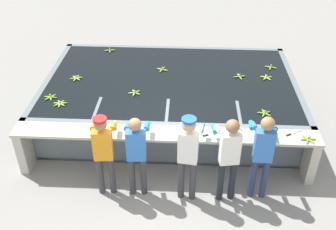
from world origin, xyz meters
name	(u,v)px	position (x,y,z in m)	size (l,w,h in m)	color
ground_plane	(165,180)	(0.00, 0.00, 0.00)	(80.00, 80.00, 0.00)	gray
wash_tank	(170,98)	(0.00, 2.18, 0.46)	(5.47, 3.47, 0.93)	slate
work_ledge	(165,144)	(0.00, 0.23, 0.68)	(5.47, 0.45, 0.93)	#B7B2A3
worker_0	(103,148)	(-0.99, -0.31, 0.96)	(0.44, 0.73, 1.60)	#38383D
worker_1	(137,150)	(-0.44, -0.30, 0.95)	(0.42, 0.71, 1.59)	#38383D
worker_2	(188,151)	(0.41, -0.36, 1.02)	(0.47, 0.74, 1.68)	#38383D
worker_3	(229,153)	(1.07, -0.35, 0.99)	(0.48, 0.74, 1.66)	#1E2328
worker_4	(263,150)	(1.63, -0.26, 1.00)	(0.42, 0.72, 1.67)	navy
banana_bunch_floating_0	(110,50)	(-1.58, 3.57, 0.94)	(0.28, 0.28, 0.08)	#93BC3D
banana_bunch_floating_1	(271,67)	(2.27, 2.85, 0.94)	(0.28, 0.28, 0.08)	#93BC3D
banana_bunch_floating_2	(50,97)	(-2.38, 1.29, 0.94)	(0.28, 0.27, 0.08)	#7FAD33
banana_bunch_floating_3	(60,104)	(-2.12, 1.06, 0.94)	(0.28, 0.28, 0.08)	#93BC3D
banana_bunch_floating_4	(240,76)	(1.51, 2.37, 0.94)	(0.28, 0.28, 0.08)	#7FAD33
banana_bunch_floating_5	(135,93)	(-0.70, 1.54, 0.94)	(0.27, 0.27, 0.08)	#7FAD33
banana_bunch_floating_6	(265,113)	(1.85, 0.93, 0.94)	(0.27, 0.28, 0.08)	#75A333
banana_bunch_floating_7	(266,77)	(2.10, 2.35, 0.94)	(0.28, 0.26, 0.08)	#9EC642
banana_bunch_floating_8	(162,69)	(-0.20, 2.61, 0.94)	(0.28, 0.28, 0.08)	#9EC642
banana_bunch_floating_9	(76,78)	(-2.06, 2.10, 0.94)	(0.28, 0.28, 0.08)	#9EC642
banana_bunch_ledge_0	(308,139)	(2.47, 0.15, 0.95)	(0.28, 0.27, 0.08)	#7FAD33
knife_0	(209,135)	(0.78, 0.20, 0.94)	(0.34, 0.15, 0.02)	silver
knife_1	(292,134)	(2.23, 0.31, 0.94)	(0.31, 0.21, 0.02)	silver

